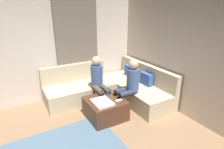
{
  "coord_description": "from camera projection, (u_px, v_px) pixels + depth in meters",
  "views": [
    {
      "loc": [
        1.65,
        -0.26,
        2.24
      ],
      "look_at": [
        -1.63,
        1.63,
        0.85
      ],
      "focal_mm": 29.3,
      "sensor_mm": 36.0,
      "label": 1
    }
  ],
  "objects": [
    {
      "name": "ottoman",
      "position": [
        105.0,
        109.0,
        3.9
      ],
      "size": [
        0.76,
        0.76,
        0.42
      ],
      "primitive_type": "cube",
      "color": "#4C2D1E",
      "rests_on": "ground_plane"
    },
    {
      "name": "coffee_mug",
      "position": [
        108.0,
        92.0,
        4.08
      ],
      "size": [
        0.08,
        0.08,
        0.1
      ],
      "primitive_type": "cylinder",
      "color": "#334C72",
      "rests_on": "ottoman"
    },
    {
      "name": "person_on_couch_side",
      "position": [
        99.0,
        80.0,
        4.26
      ],
      "size": [
        0.6,
        0.3,
        1.2
      ],
      "rotation": [
        0.0,
        0.0,
        -1.57
      ],
      "color": "brown",
      "rests_on": "ground_plane"
    },
    {
      "name": "game_remote",
      "position": [
        119.0,
        100.0,
        3.78
      ],
      "size": [
        0.05,
        0.15,
        0.02
      ],
      "primitive_type": "cube",
      "color": "white",
      "rests_on": "ottoman"
    },
    {
      "name": "folded_blanket",
      "position": [
        102.0,
        102.0,
        3.69
      ],
      "size": [
        0.44,
        0.36,
        0.04
      ],
      "primitive_type": "cube",
      "color": "white",
      "rests_on": "ottoman"
    },
    {
      "name": "curtain_panel",
      "position": [
        78.0,
        48.0,
        4.72
      ],
      "size": [
        0.06,
        1.1,
        2.5
      ],
      "primitive_type": "cube",
      "color": "#726659",
      "rests_on": "ground_plane"
    },
    {
      "name": "wall_left",
      "position": [
        21.0,
        49.0,
        4.16
      ],
      "size": [
        0.12,
        6.0,
        2.7
      ],
      "primitive_type": "cube",
      "color": "beige",
      "rests_on": "ground_plane"
    },
    {
      "name": "sectional_couch",
      "position": [
        112.0,
        88.0,
        4.71
      ],
      "size": [
        2.1,
        2.55,
        0.87
      ],
      "color": "#C6B593",
      "rests_on": "ground_plane"
    },
    {
      "name": "person_on_couch_back",
      "position": [
        129.0,
        84.0,
        4.04
      ],
      "size": [
        0.3,
        0.6,
        1.2
      ],
      "rotation": [
        0.0,
        0.0,
        3.14
      ],
      "color": "#2D3347",
      "rests_on": "ground_plane"
    }
  ]
}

